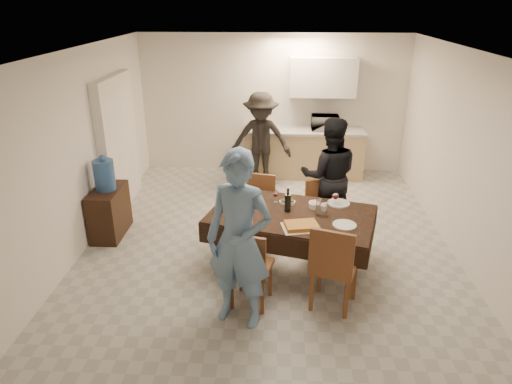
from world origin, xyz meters
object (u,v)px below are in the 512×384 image
dining_table (292,216)px  person_kitchen (261,139)px  water_jug (104,175)px  console (110,212)px  water_pitcher (321,208)px  person_far (329,176)px  wine_bottle (288,200)px  savoury_tart (301,226)px  person_near (239,241)px  microwave (325,123)px

dining_table → person_kitchen: person_kitchen is taller
person_kitchen → water_jug: bearing=-134.9°
console → water_jug: (0.00, 0.00, 0.57)m
console → water_pitcher: bearing=-15.2°
water_jug → dining_table: bearing=-16.1°
person_far → person_kitchen: size_ratio=1.01×
wine_bottle → savoury_tart: (0.15, -0.43, -0.13)m
person_near → person_far: 2.37m
person_near → person_kitchen: 3.89m
dining_table → person_far: person_far is taller
water_pitcher → savoury_tart: size_ratio=0.48×
savoury_tart → microwave: microwave is taller
dining_table → wine_bottle: 0.21m
water_jug → savoury_tart: 2.90m
microwave → person_kitchen: size_ratio=0.29×
wine_bottle → person_kitchen: bearing=99.0°
dining_table → person_near: size_ratio=1.15×
dining_table → water_pitcher: size_ratio=10.77×
console → water_pitcher: size_ratio=3.78×
savoury_tart → microwave: size_ratio=0.86×
savoury_tart → person_kitchen: size_ratio=0.25×
water_pitcher → person_near: bearing=-132.0°
water_pitcher → person_kitchen: (-0.84, 2.88, -0.02)m
water_jug → wine_bottle: size_ratio=1.35×
person_far → water_jug: bearing=6.4°
dining_table → savoury_tart: size_ratio=5.13×
microwave → savoury_tart: bearing=81.0°
dining_table → person_kitchen: (-0.49, 2.83, 0.12)m
water_jug → microwave: (3.25, 2.54, 0.13)m
water_jug → wine_bottle: bearing=-15.4°
wine_bottle → console: bearing=164.6°
water_pitcher → person_far: bearing=79.7°
water_jug → person_near: size_ratio=0.23×
person_kitchen → microwave: bearing=21.0°
water_pitcher → person_near: 1.35m
dining_table → water_jug: (-2.57, 0.74, 0.19)m
microwave → person_near: (-1.23, -4.33, -0.10)m
person_far → water_pitcher: bearing=80.5°
console → savoury_tart: savoury_tart is taller
console → microwave: bearing=38.0°
microwave → dining_table: bearing=78.3°
savoury_tart → water_pitcher: bearing=52.9°
wine_bottle → water_pitcher: 0.42m
water_jug → person_kitchen: (2.08, 2.09, -0.08)m
dining_table → wine_bottle: bearing=150.2°
wine_bottle → person_near: 1.21m
microwave → person_kitchen: 1.27m
console → water_jug: bearing=0.0°
console → person_far: (3.12, 0.31, 0.49)m
wine_bottle → person_near: size_ratio=0.17×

